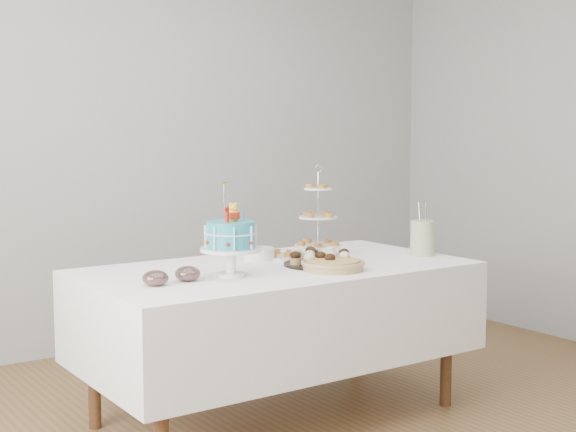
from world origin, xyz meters
TOP-DOWN VIEW (x-y plane):
  - walls at (0.00, 0.00)m, footprint 5.04×4.04m
  - table at (0.00, 0.30)m, footprint 1.92×1.02m
  - birthday_cake at (-0.33, 0.19)m, footprint 0.28×0.28m
  - cupcake_tray at (0.19, 0.20)m, footprint 0.36×0.36m
  - pie at (0.16, 0.05)m, footprint 0.31×0.31m
  - tiered_stand at (0.37, 0.46)m, footprint 0.25×0.25m
  - plate_stack at (0.03, 0.52)m, footprint 0.16×0.16m
  - pastry_plate at (0.16, 0.52)m, footprint 0.23×0.23m
  - jam_bowl_a at (-0.72, 0.18)m, footprint 0.12×0.12m
  - jam_bowl_b at (-0.55, 0.19)m, footprint 0.12×0.12m
  - utensil_pitcher at (0.84, 0.14)m, footprint 0.13×0.13m

SIDE VIEW (x-z plane):
  - table at x=0.00m, z-range 0.16..0.93m
  - pastry_plate at x=0.16m, z-range 0.77..0.80m
  - pie at x=0.16m, z-range 0.77..0.82m
  - plate_stack at x=0.03m, z-range 0.77..0.83m
  - jam_bowl_a at x=-0.72m, z-range 0.77..0.84m
  - jam_bowl_b at x=-0.55m, z-range 0.77..0.84m
  - cupcake_tray at x=0.19m, z-range 0.77..0.85m
  - utensil_pitcher at x=0.84m, z-range 0.73..1.02m
  - birthday_cake at x=-0.33m, z-range 0.67..1.11m
  - tiered_stand at x=0.37m, z-range 0.73..1.22m
  - walls at x=0.00m, z-range 0.00..2.70m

